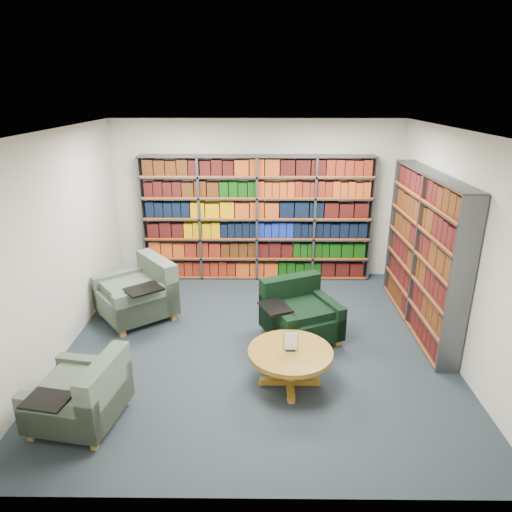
{
  "coord_description": "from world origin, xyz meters",
  "views": [
    {
      "loc": [
        0.06,
        -5.41,
        3.25
      ],
      "look_at": [
        0.0,
        0.6,
        1.05
      ],
      "focal_mm": 32.0,
      "sensor_mm": 36.0,
      "label": 1
    }
  ],
  "objects_px": {
    "chair_green_right": "(298,315)",
    "chair_teal_front": "(85,397)",
    "chair_teal_left": "(142,294)",
    "coffee_table": "(290,357)"
  },
  "relations": [
    {
      "from": "chair_teal_left",
      "to": "coffee_table",
      "type": "relative_size",
      "value": 1.41
    },
    {
      "from": "chair_green_right",
      "to": "chair_teal_front",
      "type": "relative_size",
      "value": 1.13
    },
    {
      "from": "chair_teal_front",
      "to": "coffee_table",
      "type": "xyz_separation_m",
      "value": [
        2.13,
        0.66,
        0.06
      ]
    },
    {
      "from": "chair_teal_left",
      "to": "coffee_table",
      "type": "xyz_separation_m",
      "value": [
        2.13,
        -1.71,
        0.01
      ]
    },
    {
      "from": "chair_green_right",
      "to": "chair_teal_front",
      "type": "bearing_deg",
      "value": -142.18
    },
    {
      "from": "chair_green_right",
      "to": "chair_teal_front",
      "type": "height_order",
      "value": "chair_green_right"
    },
    {
      "from": "chair_teal_front",
      "to": "coffee_table",
      "type": "bearing_deg",
      "value": 17.12
    },
    {
      "from": "chair_green_right",
      "to": "coffee_table",
      "type": "xyz_separation_m",
      "value": [
        -0.18,
        -1.13,
        0.04
      ]
    },
    {
      "from": "chair_teal_left",
      "to": "coffee_table",
      "type": "height_order",
      "value": "chair_teal_left"
    },
    {
      "from": "chair_green_right",
      "to": "coffee_table",
      "type": "height_order",
      "value": "chair_green_right"
    }
  ]
}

